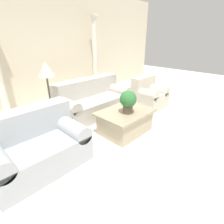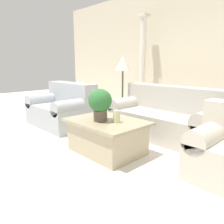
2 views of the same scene
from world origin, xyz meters
name	(u,v)px [view 2 (image 2 of 2)]	position (x,y,z in m)	size (l,w,h in m)	color
ground_plane	(119,144)	(0.00, 0.00, 0.00)	(16.00, 16.00, 0.00)	silver
wall_back	(200,49)	(0.00, 2.63, 1.60)	(10.00, 0.06, 3.20)	beige
sofa_long	(165,117)	(0.26, 0.90, 0.35)	(1.94, 0.91, 0.89)	#B7B2A8
loveseat	(63,108)	(-1.64, -0.03, 0.36)	(1.40, 0.91, 0.89)	#AAAFB4
coffee_table	(107,136)	(0.10, -0.35, 0.25)	(1.11, 0.82, 0.48)	tan
potted_plant	(100,103)	(0.06, -0.44, 0.75)	(0.33, 0.33, 0.46)	brown
pillar_candle	(117,116)	(0.27, -0.33, 0.57)	(0.10, 0.10, 0.17)	beige
floor_lamp	(123,67)	(-0.84, 0.96, 1.21)	(0.34, 0.34, 1.44)	#4C473D
column_left	(143,64)	(-1.38, 2.28, 1.29)	(0.23, 0.23, 2.52)	silver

